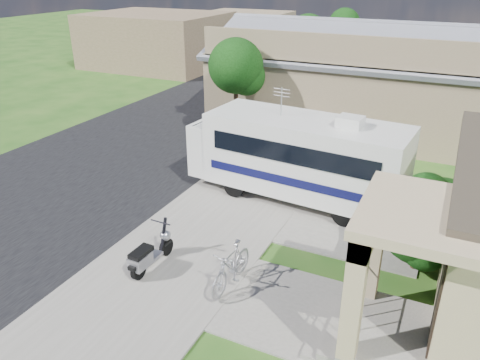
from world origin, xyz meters
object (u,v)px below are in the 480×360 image
at_px(pickup_truck, 241,97).
at_px(garden_hose, 353,306).
at_px(van, 273,68).
at_px(motorhome, 297,155).
at_px(bicycle, 231,269).
at_px(shrub, 424,222).
at_px(scooter, 149,254).

xyz_separation_m(pickup_truck, garden_hose, (9.50, -13.85, -0.65)).
bearing_deg(van, pickup_truck, -85.50).
bearing_deg(motorhome, pickup_truck, 130.39).
bearing_deg(bicycle, van, 111.87).
bearing_deg(garden_hose, pickup_truck, 124.44).
height_order(shrub, pickup_truck, shrub).
height_order(shrub, bicycle, shrub).
bearing_deg(motorhome, bicycle, -82.55).
relative_size(van, garden_hose, 17.69).
relative_size(bicycle, garden_hose, 5.02).
bearing_deg(pickup_truck, scooter, 94.81).
bearing_deg(scooter, van, 105.03).
xyz_separation_m(bicycle, garden_hose, (2.94, 0.50, -0.48)).
distance_m(shrub, scooter, 7.10).
xyz_separation_m(shrub, bicycle, (-4.07, -2.84, -0.85)).
relative_size(motorhome, pickup_truck, 1.42).
distance_m(bicycle, pickup_truck, 15.78).
bearing_deg(pickup_truck, bicycle, 102.94).
bearing_deg(van, bicycle, -73.73).
bearing_deg(motorhome, scooter, -104.54).
relative_size(shrub, garden_hose, 7.39).
relative_size(motorhome, shrub, 2.71).
xyz_separation_m(shrub, pickup_truck, (-10.62, 11.50, -0.68)).
relative_size(scooter, van, 0.26).
distance_m(motorhome, shrub, 4.99).
bearing_deg(bicycle, garden_hose, 12.20).
xyz_separation_m(scooter, pickup_truck, (-4.31, 14.62, 0.22)).
bearing_deg(bicycle, pickup_truck, 117.18).
xyz_separation_m(pickup_truck, van, (-0.93, 7.09, 0.23)).
distance_m(scooter, pickup_truck, 15.24).
height_order(motorhome, pickup_truck, motorhome).
bearing_deg(van, motorhome, -68.61).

